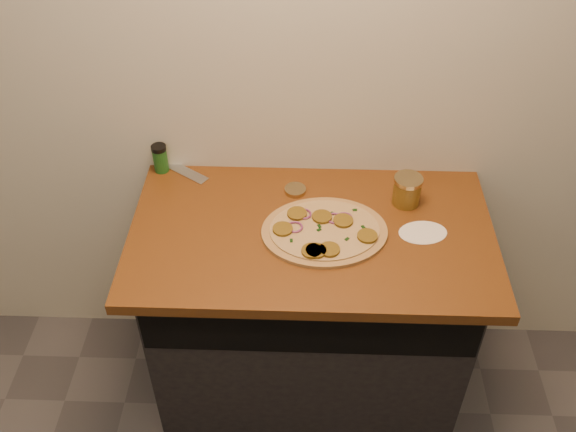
{
  "coord_description": "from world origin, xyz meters",
  "views": [
    {
      "loc": [
        -0.02,
        -0.13,
        2.33
      ],
      "look_at": [
        -0.08,
        1.43,
        0.95
      ],
      "focal_mm": 40.0,
      "sensor_mm": 36.0,
      "label": 1
    }
  ],
  "objects_px": {
    "pizza": "(324,231)",
    "salsa_jar": "(407,190)",
    "chefs_knife": "(165,161)",
    "spice_shaker": "(160,158)"
  },
  "relations": [
    {
      "from": "pizza",
      "to": "spice_shaker",
      "type": "relative_size",
      "value": 4.11
    },
    {
      "from": "chefs_knife",
      "to": "spice_shaker",
      "type": "height_order",
      "value": "spice_shaker"
    },
    {
      "from": "pizza",
      "to": "spice_shaker",
      "type": "height_order",
      "value": "spice_shaker"
    },
    {
      "from": "chefs_knife",
      "to": "pizza",
      "type": "bearing_deg",
      "value": -31.82
    },
    {
      "from": "spice_shaker",
      "to": "chefs_knife",
      "type": "bearing_deg",
      "value": 85.39
    },
    {
      "from": "pizza",
      "to": "salsa_jar",
      "type": "relative_size",
      "value": 4.17
    },
    {
      "from": "pizza",
      "to": "salsa_jar",
      "type": "distance_m",
      "value": 0.33
    },
    {
      "from": "chefs_knife",
      "to": "spice_shaker",
      "type": "relative_size",
      "value": 2.74
    },
    {
      "from": "pizza",
      "to": "salsa_jar",
      "type": "bearing_deg",
      "value": 30.46
    },
    {
      "from": "spice_shaker",
      "to": "pizza",
      "type": "bearing_deg",
      "value": -28.23
    }
  ]
}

